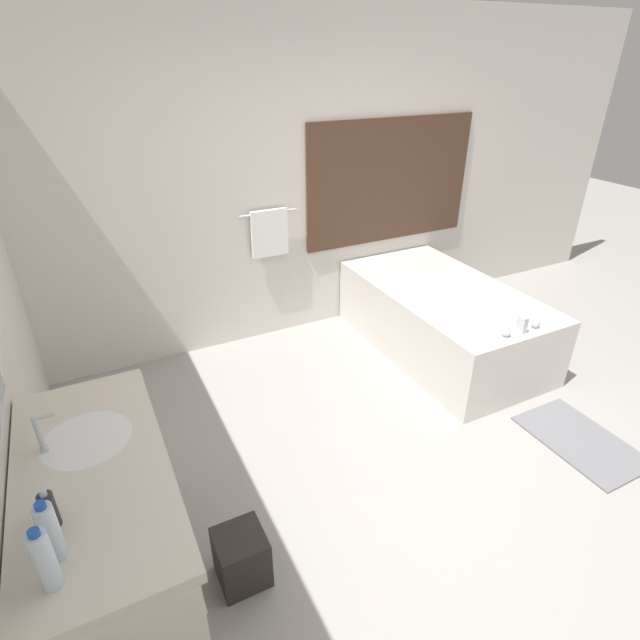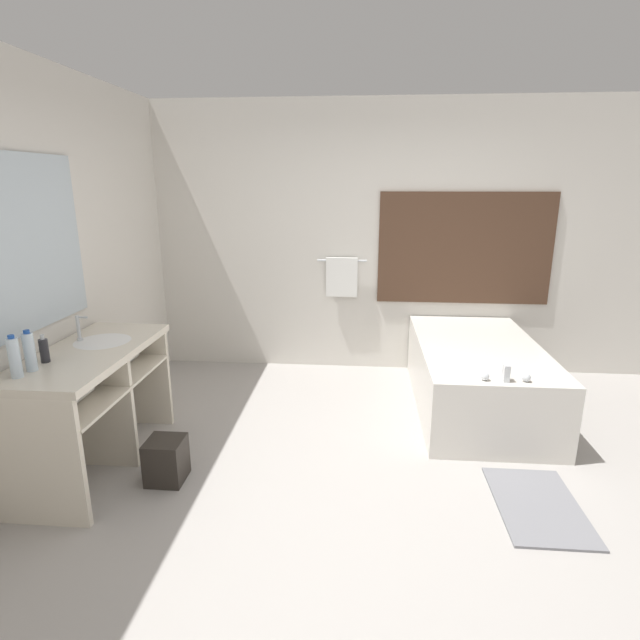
% 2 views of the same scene
% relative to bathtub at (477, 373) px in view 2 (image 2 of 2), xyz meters
% --- Properties ---
extents(ground_plane, '(16.00, 16.00, 0.00)m').
position_rel_bathtub_xyz_m(ground_plane, '(-0.92, -1.28, -0.32)').
color(ground_plane, '#A8A39E').
rests_on(ground_plane, ground).
extents(wall_back_with_blinds, '(7.40, 0.13, 2.70)m').
position_rel_bathtub_xyz_m(wall_back_with_blinds, '(-0.88, 0.95, 1.03)').
color(wall_back_with_blinds, silver).
rests_on(wall_back_with_blinds, ground_plane).
extents(wall_left_with_mirror, '(0.08, 7.40, 2.70)m').
position_rel_bathtub_xyz_m(wall_left_with_mirror, '(-3.15, -1.27, 1.03)').
color(wall_left_with_mirror, silver).
rests_on(wall_left_with_mirror, ground_plane).
extents(vanity_counter, '(0.60, 1.32, 0.84)m').
position_rel_bathtub_xyz_m(vanity_counter, '(-2.80, -1.14, 0.30)').
color(vanity_counter, beige).
rests_on(vanity_counter, ground_plane).
extents(sink_faucet, '(0.09, 0.04, 0.18)m').
position_rel_bathtub_xyz_m(sink_faucet, '(-2.97, -0.97, 0.61)').
color(sink_faucet, silver).
rests_on(sink_faucet, vanity_counter).
extents(bathtub, '(1.01, 1.83, 0.70)m').
position_rel_bathtub_xyz_m(bathtub, '(0.00, 0.00, 0.00)').
color(bathtub, silver).
rests_on(bathtub, ground_plane).
extents(water_bottle_1, '(0.06, 0.06, 0.25)m').
position_rel_bathtub_xyz_m(water_bottle_1, '(-2.95, -1.65, 0.64)').
color(water_bottle_1, silver).
rests_on(water_bottle_1, vanity_counter).
extents(water_bottle_2, '(0.06, 0.06, 0.25)m').
position_rel_bathtub_xyz_m(water_bottle_2, '(-2.94, -1.55, 0.64)').
color(water_bottle_2, silver).
rests_on(water_bottle_2, vanity_counter).
extents(soap_dispenser, '(0.05, 0.05, 0.18)m').
position_rel_bathtub_xyz_m(soap_dispenser, '(-2.95, -1.40, 0.60)').
color(soap_dispenser, '#28282D').
rests_on(soap_dispenser, vanity_counter).
extents(waste_bin, '(0.24, 0.24, 0.29)m').
position_rel_bathtub_xyz_m(waste_bin, '(-2.27, -1.32, -0.17)').
color(waste_bin, '#2D2823').
rests_on(waste_bin, ground_plane).
extents(bath_mat, '(0.50, 0.77, 0.02)m').
position_rel_bathtub_xyz_m(bath_mat, '(0.09, -1.40, -0.31)').
color(bath_mat, slate).
rests_on(bath_mat, ground_plane).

